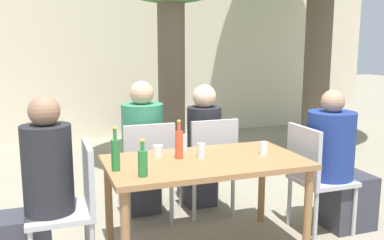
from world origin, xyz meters
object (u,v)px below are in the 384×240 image
(person_seated_3, at_px, (201,152))
(green_bottle_1, at_px, (143,162))
(person_seated_2, at_px, (141,155))
(person_seated_1, at_px, (337,167))
(dining_table_front, at_px, (205,170))
(person_seated_0, at_px, (36,200))
(patio_chair_3, at_px, (210,160))
(drinking_glass_2, at_px, (184,142))
(soda_bottle_2, at_px, (179,144))
(drinking_glass_0, at_px, (201,150))
(patio_chair_0, at_px, (72,201))
(patio_chair_2, at_px, (147,166))
(patio_chair_1, at_px, (314,173))
(drinking_glass_3, at_px, (158,151))
(green_bottle_0, at_px, (116,154))
(drinking_glass_1, at_px, (264,148))

(person_seated_3, height_order, green_bottle_1, person_seated_3)
(person_seated_2, distance_m, green_bottle_1, 1.17)
(person_seated_1, bearing_deg, person_seated_2, 59.81)
(dining_table_front, relative_size, person_seated_1, 1.22)
(person_seated_0, height_order, person_seated_2, person_seated_2)
(patio_chair_3, bearing_deg, person_seated_1, 144.67)
(patio_chair_3, xyz_separation_m, person_seated_2, (-0.59, 0.23, 0.05))
(person_seated_3, relative_size, drinking_glass_2, 9.31)
(patio_chair_3, relative_size, soda_bottle_2, 3.12)
(person_seated_0, bearing_deg, soda_bottle_2, 95.34)
(drinking_glass_0, bearing_deg, dining_table_front, -79.85)
(patio_chair_0, height_order, patio_chair_2, same)
(patio_chair_1, height_order, patio_chair_2, same)
(patio_chair_0, distance_m, drinking_glass_2, 1.00)
(patio_chair_2, distance_m, person_seated_1, 1.63)
(dining_table_front, height_order, person_seated_0, person_seated_0)
(dining_table_front, distance_m, person_seated_2, 0.92)
(person_seated_1, height_order, drinking_glass_0, person_seated_1)
(patio_chair_2, xyz_separation_m, patio_chair_3, (0.59, 0.00, 0.00))
(patio_chair_2, distance_m, person_seated_2, 0.23)
(person_seated_0, relative_size, person_seated_2, 1.00)
(person_seated_2, bearing_deg, patio_chair_1, 145.50)
(dining_table_front, distance_m, patio_chair_2, 0.72)
(person_seated_2, distance_m, drinking_glass_0, 0.89)
(person_seated_0, relative_size, drinking_glass_0, 11.10)
(drinking_glass_0, bearing_deg, patio_chair_0, -176.42)
(drinking_glass_3, bearing_deg, green_bottle_1, -116.69)
(patio_chair_3, relative_size, drinking_glass_3, 10.08)
(patio_chair_2, relative_size, person_seated_1, 0.76)
(person_seated_0, height_order, person_seated_1, person_seated_0)
(patio_chair_0, relative_size, patio_chair_3, 1.00)
(patio_chair_1, bearing_deg, person_seated_3, 37.55)
(green_bottle_0, bearing_deg, patio_chair_2, 61.25)
(patio_chair_0, relative_size, drinking_glass_2, 7.07)
(dining_table_front, distance_m, soda_bottle_2, 0.28)
(patio_chair_3, distance_m, green_bottle_1, 1.25)
(person_seated_3, relative_size, drinking_glass_1, 11.93)
(dining_table_front, distance_m, person_seated_1, 1.21)
(dining_table_front, relative_size, green_bottle_0, 4.88)
(patio_chair_2, bearing_deg, drinking_glass_0, 116.08)
(person_seated_2, distance_m, drinking_glass_3, 0.71)
(patio_chair_0, relative_size, green_bottle_1, 3.71)
(person_seated_0, xyz_separation_m, green_bottle_1, (0.67, -0.25, 0.26))
(patio_chair_1, distance_m, patio_chair_2, 1.42)
(patio_chair_1, height_order, drinking_glass_1, patio_chair_1)
(patio_chair_0, height_order, person_seated_3, person_seated_3)
(person_seated_0, distance_m, person_seated_1, 2.41)
(dining_table_front, distance_m, green_bottle_1, 0.61)
(person_seated_2, xyz_separation_m, drinking_glass_3, (-0.02, -0.68, 0.20))
(drinking_glass_1, xyz_separation_m, drinking_glass_3, (-0.80, 0.21, -0.01))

